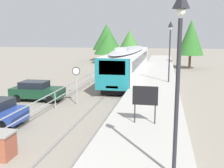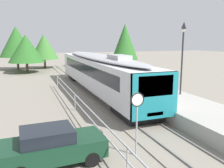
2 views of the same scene
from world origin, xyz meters
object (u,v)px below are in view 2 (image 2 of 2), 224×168
(commuter_train, at_px, (98,70))
(platform_lamp_mid_platform, at_px, (183,44))
(parked_hatchback_dark_green, at_px, (53,146))
(speed_limit_sign, at_px, (137,108))

(commuter_train, distance_m, platform_lamp_mid_platform, 8.24)
(parked_hatchback_dark_green, bearing_deg, platform_lamp_mid_platform, 28.03)
(speed_limit_sign, height_order, parked_hatchback_dark_green, speed_limit_sign)
(speed_limit_sign, bearing_deg, parked_hatchback_dark_green, 170.69)
(parked_hatchback_dark_green, bearing_deg, speed_limit_sign, -9.31)
(commuter_train, height_order, platform_lamp_mid_platform, platform_lamp_mid_platform)
(speed_limit_sign, xyz_separation_m, parked_hatchback_dark_green, (-3.44, 0.56, -1.33))
(platform_lamp_mid_platform, distance_m, parked_hatchback_dark_green, 12.08)
(platform_lamp_mid_platform, xyz_separation_m, speed_limit_sign, (-6.67, -5.95, -2.50))
(speed_limit_sign, relative_size, parked_hatchback_dark_green, 0.69)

